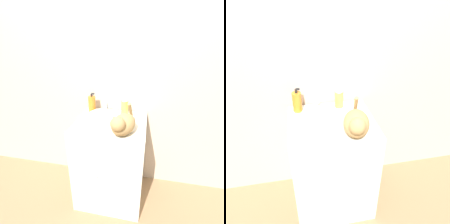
# 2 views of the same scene
# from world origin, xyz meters

# --- Properties ---
(ground_plane) EXTENTS (8.00, 8.00, 0.00)m
(ground_plane) POSITION_xyz_m (0.00, 0.00, 0.00)
(ground_plane) COLOR #997551
(wall_back) EXTENTS (6.00, 0.05, 2.50)m
(wall_back) POSITION_xyz_m (0.00, 0.62, 1.25)
(wall_back) COLOR #C6B29E
(wall_back) RESTS_ON ground_plane
(vanity_cabinet) EXTENTS (0.64, 0.59, 0.87)m
(vanity_cabinet) POSITION_xyz_m (0.00, 0.29, 0.44)
(vanity_cabinet) COLOR silver
(vanity_cabinet) RESTS_ON ground_plane
(sink_basin) EXTENTS (0.28, 0.28, 0.05)m
(sink_basin) POSITION_xyz_m (-0.08, 0.33, 0.90)
(sink_basin) COLOR white
(sink_basin) RESTS_ON vanity_cabinet
(faucet) EXTENTS (0.15, 0.10, 0.12)m
(faucet) POSITION_xyz_m (-0.08, 0.47, 0.92)
(faucet) COLOR silver
(faucet) RESTS_ON vanity_cabinet
(cat) EXTENTS (0.23, 0.38, 0.22)m
(cat) POSITION_xyz_m (0.14, 0.10, 0.96)
(cat) COLOR tan
(cat) RESTS_ON vanity_cabinet
(soap_bottle) EXTENTS (0.07, 0.07, 0.20)m
(soap_bottle) POSITION_xyz_m (-0.24, 0.49, 0.96)
(soap_bottle) COLOR orange
(soap_bottle) RESTS_ON vanity_cabinet
(spray_bottle) EXTENTS (0.07, 0.07, 0.17)m
(spray_bottle) POSITION_xyz_m (0.10, 0.49, 0.96)
(spray_bottle) COLOR #EADB4C
(spray_bottle) RESTS_ON vanity_cabinet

